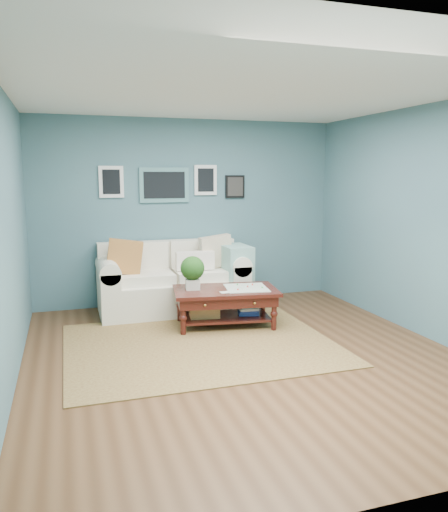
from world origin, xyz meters
name	(u,v)px	position (x,y,z in m)	size (l,w,h in m)	color
room_shell	(244,228)	(-0.01, 0.06, 1.36)	(5.00, 5.02, 2.70)	brown
area_rug	(200,344)	(-0.36, 0.51, 0.01)	(2.95, 2.36, 0.01)	brown
loveseat	(179,280)	(-0.27, 2.03, 0.43)	(2.08, 0.94, 1.07)	white
coffee_table	(220,295)	(0.06, 1.11, 0.40)	(1.38, 0.93, 0.90)	black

